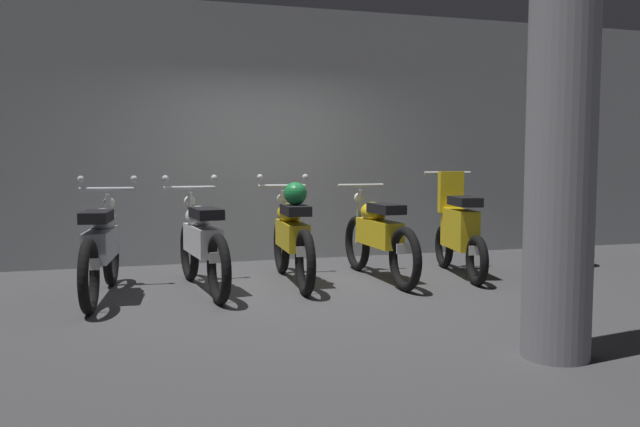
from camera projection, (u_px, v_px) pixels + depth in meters
ground_plane at (301, 290)px, 6.58m from camera, size 80.00×80.00×0.00m
back_wall at (258, 135)px, 8.50m from camera, size 16.00×0.30×3.27m
motorbike_slot_0 at (101, 246)px, 6.15m from camera, size 0.59×1.95×1.15m
motorbike_slot_1 at (202, 242)px, 6.49m from camera, size 0.59×1.95×1.15m
motorbike_slot_2 at (292, 234)px, 6.89m from camera, size 0.59×1.95×1.15m
motorbike_slot_3 at (378, 235)px, 7.11m from camera, size 0.56×1.95×1.03m
motorbike_slot_4 at (458, 229)px, 7.36m from camera, size 0.56×1.67×1.18m
support_pillar at (562, 109)px, 4.20m from camera, size 0.45×0.45×3.27m
trash_bin at (565, 233)px, 8.00m from camera, size 0.48×0.48×0.82m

